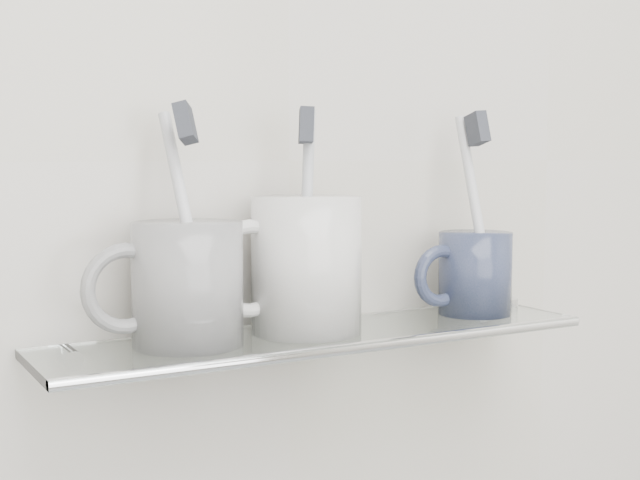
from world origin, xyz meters
TOP-DOWN VIEW (x-y plane):
  - wall_back at (0.00, 1.10)m, footprint 2.50×0.00m
  - shelf_glass at (0.00, 1.04)m, footprint 0.50×0.12m
  - shelf_rail at (0.00, 0.98)m, footprint 0.50×0.01m
  - bracket_left at (-0.21, 1.09)m, footprint 0.02×0.03m
  - bracket_right at (0.21, 1.09)m, footprint 0.02×0.03m
  - mug_left at (-0.12, 1.04)m, footprint 0.10×0.10m
  - mug_left_handle at (-0.17, 1.04)m, footprint 0.07×0.01m
  - toothbrush_left at (-0.12, 1.04)m, footprint 0.03×0.08m
  - bristles_left at (-0.12, 1.04)m, footprint 0.02×0.03m
  - mug_center at (-0.01, 1.04)m, footprint 0.12×0.12m
  - mug_center_handle at (-0.07, 1.04)m, footprint 0.08×0.01m
  - toothbrush_center at (-0.01, 1.04)m, footprint 0.03×0.03m
  - bristles_center at (-0.01, 1.04)m, footprint 0.02×0.03m
  - mug_right at (0.18, 1.04)m, footprint 0.10×0.10m
  - mug_right_handle at (0.13, 1.04)m, footprint 0.06×0.01m
  - toothbrush_right at (0.18, 1.04)m, footprint 0.02×0.06m
  - bristles_right at (0.18, 1.04)m, footprint 0.02×0.03m
  - chrome_cap at (0.21, 1.04)m, footprint 0.03×0.03m

SIDE VIEW (x-z plane):
  - bracket_left at x=-0.21m, z-range 1.08..1.09m
  - bracket_right at x=0.21m, z-range 1.08..1.09m
  - shelf_glass at x=0.00m, z-range 1.09..1.10m
  - shelf_rail at x=0.00m, z-range 1.09..1.10m
  - chrome_cap at x=0.21m, z-range 1.10..1.11m
  - mug_right at x=0.18m, z-range 1.10..1.18m
  - mug_right_handle at x=0.13m, z-range 1.11..1.17m
  - mug_left at x=-0.12m, z-range 1.10..1.20m
  - mug_left_handle at x=-0.17m, z-range 1.11..1.19m
  - mug_center at x=-0.01m, z-range 1.10..1.22m
  - mug_center_handle at x=-0.07m, z-range 1.12..1.20m
  - toothbrush_left at x=-0.12m, z-range 1.11..1.29m
  - toothbrush_center at x=-0.01m, z-range 1.11..1.30m
  - toothbrush_right at x=0.18m, z-range 1.11..1.29m
  - wall_back at x=0.00m, z-range 0.00..2.50m
  - bristles_left at x=-0.12m, z-range 1.26..1.30m
  - bristles_center at x=-0.01m, z-range 1.26..1.30m
  - bristles_right at x=0.18m, z-range 1.26..1.30m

